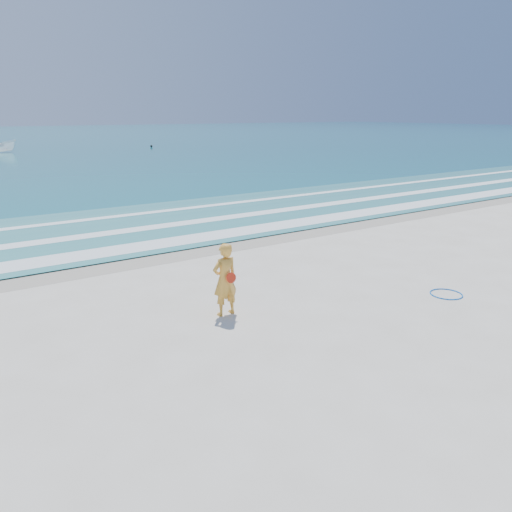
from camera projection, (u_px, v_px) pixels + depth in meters
ground at (327, 345)px, 11.17m from camera, size 400.00×400.00×0.00m
wet_sand at (163, 254)px, 18.33m from camera, size 400.00×2.40×0.00m
shallow at (117, 228)px, 22.30m from camera, size 400.00×10.00×0.01m
foam_near at (149, 245)px, 19.35m from camera, size 400.00×1.40×0.01m
foam_mid at (123, 231)px, 21.66m from camera, size 400.00×0.90×0.01m
foam_far at (99, 218)px, 24.29m from camera, size 400.00×0.60×0.01m
hoop at (446, 294)px, 14.26m from camera, size 1.08×1.08×0.03m
boat at (0, 146)px, 63.95m from camera, size 4.08×1.78×1.54m
buoy at (151, 146)px, 73.56m from camera, size 0.36×0.36×0.36m
woman at (225, 279)px, 12.61m from camera, size 0.71×0.49×1.90m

